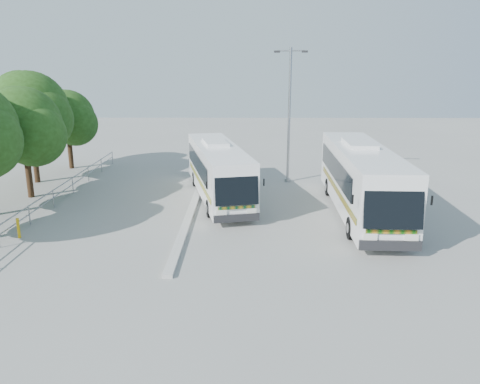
{
  "coord_description": "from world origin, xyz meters",
  "views": [
    {
      "loc": [
        0.5,
        -21.72,
        7.54
      ],
      "look_at": [
        0.32,
        1.02,
        1.43
      ],
      "focal_mm": 35.0,
      "sensor_mm": 36.0,
      "label": 1
    }
  ],
  "objects_px": {
    "tree_far_d": "(31,110)",
    "bollard": "(18,228)",
    "coach_adjacent": "(361,178)",
    "lamppost": "(289,110)",
    "coach_main": "(218,170)",
    "tree_far_c": "(24,126)",
    "tree_far_e": "(68,117)"
  },
  "relations": [
    {
      "from": "tree_far_d",
      "to": "lamppost",
      "type": "bearing_deg",
      "value": 0.98
    },
    {
      "from": "coach_adjacent",
      "to": "lamppost",
      "type": "distance_m",
      "value": 8.21
    },
    {
      "from": "tree_far_e",
      "to": "bollard",
      "type": "bearing_deg",
      "value": -79.02
    },
    {
      "from": "tree_far_c",
      "to": "bollard",
      "type": "height_order",
      "value": "tree_far_c"
    },
    {
      "from": "tree_far_d",
      "to": "coach_adjacent",
      "type": "height_order",
      "value": "tree_far_d"
    },
    {
      "from": "tree_far_c",
      "to": "tree_far_d",
      "type": "distance_m",
      "value": 3.93
    },
    {
      "from": "lamppost",
      "to": "bollard",
      "type": "xyz_separation_m",
      "value": [
        -13.18,
        -10.88,
        -4.35
      ]
    },
    {
      "from": "tree_far_e",
      "to": "coach_adjacent",
      "type": "bearing_deg",
      "value": -30.13
    },
    {
      "from": "coach_main",
      "to": "coach_adjacent",
      "type": "xyz_separation_m",
      "value": [
        7.65,
        -2.91,
        0.2
      ]
    },
    {
      "from": "tree_far_c",
      "to": "coach_main",
      "type": "relative_size",
      "value": 0.57
    },
    {
      "from": "bollard",
      "to": "lamppost",
      "type": "bearing_deg",
      "value": 39.56
    },
    {
      "from": "tree_far_d",
      "to": "coach_adjacent",
      "type": "bearing_deg",
      "value": -18.53
    },
    {
      "from": "tree_far_d",
      "to": "coach_main",
      "type": "height_order",
      "value": "tree_far_d"
    },
    {
      "from": "tree_far_c",
      "to": "coach_main",
      "type": "bearing_deg",
      "value": -0.45
    },
    {
      "from": "tree_far_d",
      "to": "coach_main",
      "type": "bearing_deg",
      "value": -17.09
    },
    {
      "from": "tree_far_e",
      "to": "coach_adjacent",
      "type": "distance_m",
      "value": 22.39
    },
    {
      "from": "coach_main",
      "to": "bollard",
      "type": "distance_m",
      "value": 11.12
    },
    {
      "from": "coach_adjacent",
      "to": "lamppost",
      "type": "bearing_deg",
      "value": 116.67
    },
    {
      "from": "tree_far_e",
      "to": "lamppost",
      "type": "height_order",
      "value": "lamppost"
    },
    {
      "from": "coach_adjacent",
      "to": "lamppost",
      "type": "height_order",
      "value": "lamppost"
    },
    {
      "from": "tree_far_e",
      "to": "tree_far_d",
      "type": "bearing_deg",
      "value": -98.63
    },
    {
      "from": "tree_far_c",
      "to": "coach_adjacent",
      "type": "height_order",
      "value": "tree_far_c"
    },
    {
      "from": "bollard",
      "to": "coach_adjacent",
      "type": "bearing_deg",
      "value": 13.42
    },
    {
      "from": "tree_far_e",
      "to": "coach_main",
      "type": "height_order",
      "value": "tree_far_e"
    },
    {
      "from": "tree_far_d",
      "to": "bollard",
      "type": "bearing_deg",
      "value": -71.18
    },
    {
      "from": "tree_far_d",
      "to": "bollard",
      "type": "height_order",
      "value": "tree_far_d"
    },
    {
      "from": "tree_far_c",
      "to": "lamppost",
      "type": "relative_size",
      "value": 0.74
    },
    {
      "from": "lamppost",
      "to": "bollard",
      "type": "relative_size",
      "value": 9.34
    },
    {
      "from": "tree_far_e",
      "to": "lamppost",
      "type": "xyz_separation_m",
      "value": [
        16.1,
        -4.21,
        0.93
      ]
    },
    {
      "from": "coach_main",
      "to": "coach_adjacent",
      "type": "height_order",
      "value": "coach_adjacent"
    },
    {
      "from": "tree_far_d",
      "to": "tree_far_e",
      "type": "distance_m",
      "value": 4.65
    },
    {
      "from": "tree_far_c",
      "to": "tree_far_d",
      "type": "relative_size",
      "value": 0.88
    }
  ]
}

